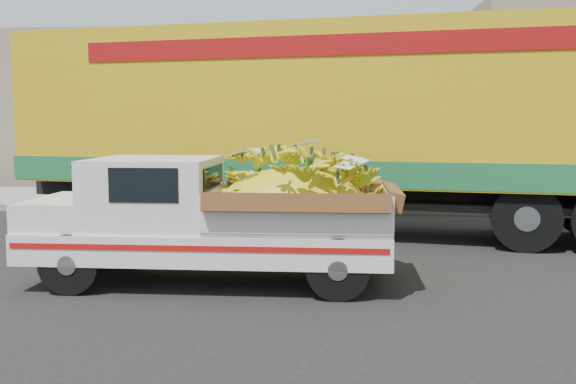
{
  "coord_description": "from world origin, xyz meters",
  "views": [
    {
      "loc": [
        2.29,
        -8.88,
        2.07
      ],
      "look_at": [
        1.64,
        -0.18,
        1.13
      ],
      "focal_mm": 40.0,
      "sensor_mm": 36.0,
      "label": 1
    }
  ],
  "objects": [
    {
      "name": "ground",
      "position": [
        0.0,
        0.0,
        0.0
      ],
      "size": [
        100.0,
        100.0,
        0.0
      ],
      "primitive_type": "plane",
      "color": "black",
      "rests_on": "ground"
    },
    {
      "name": "pickup_truck",
      "position": [
        1.03,
        -0.77,
        0.87
      ],
      "size": [
        4.63,
        1.72,
        1.62
      ],
      "rotation": [
        0.0,
        0.0,
        -0.01
      ],
      "color": "black",
      "rests_on": "ground"
    },
    {
      "name": "sidewalk",
      "position": [
        0.0,
        7.78,
        0.07
      ],
      "size": [
        60.0,
        4.0,
        0.14
      ],
      "primitive_type": "cube",
      "color": "gray",
      "rests_on": "ground"
    },
    {
      "name": "curb",
      "position": [
        0.0,
        5.68,
        0.07
      ],
      "size": [
        60.0,
        0.25,
        0.15
      ],
      "primitive_type": "cube",
      "color": "gray",
      "rests_on": "ground"
    },
    {
      "name": "semi_trailer",
      "position": [
        2.13,
        3.22,
        2.12
      ],
      "size": [
        12.08,
        4.69,
        3.8
      ],
      "rotation": [
        0.0,
        0.0,
        -0.19
      ],
      "color": "black",
      "rests_on": "ground"
    },
    {
      "name": "building_left",
      "position": [
        -8.0,
        13.68,
        2.5
      ],
      "size": [
        18.0,
        6.0,
        5.0
      ],
      "primitive_type": "cube",
      "color": "gray",
      "rests_on": "ground"
    }
  ]
}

